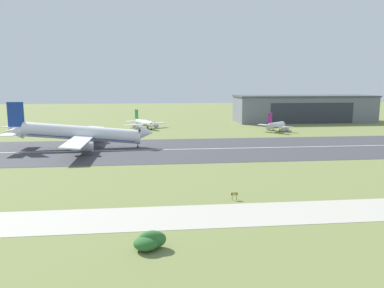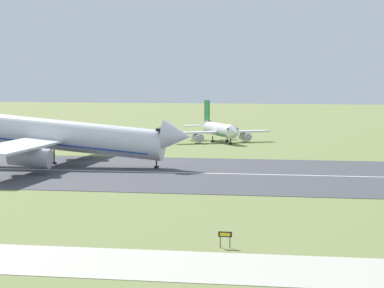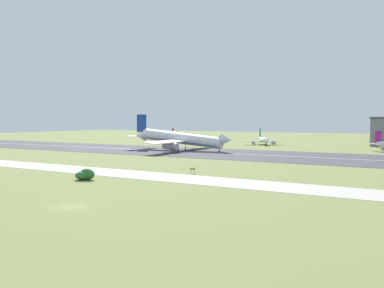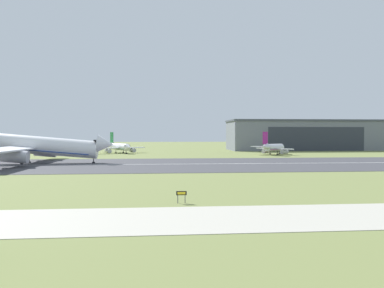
% 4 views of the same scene
% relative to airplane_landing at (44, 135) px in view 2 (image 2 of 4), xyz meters
% --- Properties ---
extents(ground_plane, '(712.71, 712.71, 0.00)m').
position_rel_airplane_landing_xyz_m(ground_plane, '(43.53, -58.19, -5.56)').
color(ground_plane, olive).
extents(runway_strip, '(472.71, 49.75, 0.06)m').
position_rel_airplane_landing_xyz_m(runway_strip, '(43.53, -6.05, -5.53)').
color(runway_strip, '#3D3D42').
rests_on(runway_strip, ground_plane).
extents(runway_centreline, '(425.43, 0.70, 0.01)m').
position_rel_airplane_landing_xyz_m(runway_centreline, '(43.53, -6.05, -5.50)').
color(runway_centreline, silver).
rests_on(runway_centreline, runway_strip).
extents(taxiway_road, '(354.53, 12.31, 0.05)m').
position_rel_airplane_landing_xyz_m(taxiway_road, '(43.53, -75.65, -5.54)').
color(taxiway_road, '#B2AD9E').
rests_on(taxiway_road, ground_plane).
extents(airplane_landing, '(53.99, 55.82, 17.38)m').
position_rel_airplane_landing_xyz_m(airplane_landing, '(0.00, 0.00, 0.00)').
color(airplane_landing, white).
rests_on(airplane_landing, ground_plane).
extents(airplane_parked_west, '(22.27, 22.69, 9.60)m').
position_rel_airplane_landing_xyz_m(airplane_parked_west, '(22.10, 58.20, -2.73)').
color(airplane_parked_west, white).
rests_on(airplane_parked_west, ground_plane).
extents(runway_sign, '(1.33, 0.13, 1.55)m').
position_rel_airplane_landing_xyz_m(runway_sign, '(42.67, -66.82, -4.42)').
color(runway_sign, '#4C4C51').
rests_on(runway_sign, ground_plane).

